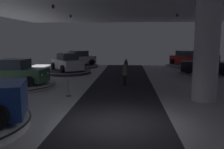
# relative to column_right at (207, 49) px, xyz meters

# --- Properties ---
(ground) EXTENTS (24.00, 44.00, 0.06)m
(ground) POSITION_rel_column_right_xyz_m (-4.54, -3.86, -2.77)
(ground) COLOR #B2B2B7
(column_right) EXTENTS (1.27, 1.27, 5.50)m
(column_right) POSITION_rel_column_right_xyz_m (0.00, 0.00, 0.00)
(column_right) COLOR silver
(column_right) RESTS_ON ground
(display_platform_far_right) EXTENTS (4.50, 4.50, 0.25)m
(display_platform_far_right) POSITION_rel_column_right_xyz_m (2.89, 9.03, -2.61)
(display_platform_far_right) COLOR #B7B7BC
(display_platform_far_right) RESTS_ON ground
(display_car_far_right) EXTENTS (4.53, 3.07, 1.71)m
(display_car_far_right) POSITION_rel_column_right_xyz_m (2.92, 9.02, -1.74)
(display_car_far_right) COLOR black
(display_car_far_right) RESTS_ON display_platform_far_right
(display_platform_far_left) EXTENTS (4.76, 4.76, 0.30)m
(display_platform_far_left) POSITION_rel_column_right_xyz_m (-10.06, 9.87, -2.58)
(display_platform_far_left) COLOR #333338
(display_platform_far_left) RESTS_ON ground
(display_car_far_left) EXTENTS (3.90, 4.47, 1.71)m
(display_car_far_left) POSITION_rel_column_right_xyz_m (-10.04, 9.85, -1.69)
(display_car_far_left) COLOR silver
(display_car_far_left) RESTS_ON display_platform_far_left
(display_platform_mid_left) EXTENTS (5.26, 5.26, 0.23)m
(display_platform_mid_left) POSITION_rel_column_right_xyz_m (-11.79, 2.85, -2.62)
(display_platform_mid_left) COLOR #B7B7BC
(display_platform_mid_left) RESTS_ON ground
(display_car_mid_left) EXTENTS (4.32, 2.41, 1.71)m
(display_car_mid_left) POSITION_rel_column_right_xyz_m (-11.82, 2.85, -1.76)
(display_car_mid_left) COLOR #2D5638
(display_car_mid_left) RESTS_ON display_platform_mid_left
(display_platform_deep_right) EXTENTS (4.89, 4.89, 0.27)m
(display_platform_deep_right) POSITION_rel_column_right_xyz_m (2.87, 16.24, -2.60)
(display_platform_deep_right) COLOR #B7B7BC
(display_platform_deep_right) RESTS_ON ground
(display_car_deep_right) EXTENTS (3.59, 4.56, 1.71)m
(display_car_deep_right) POSITION_rel_column_right_xyz_m (2.85, 16.26, -1.72)
(display_car_deep_right) COLOR red
(display_car_deep_right) RESTS_ON display_platform_deep_right
(display_platform_deep_left) EXTENTS (5.07, 5.07, 0.26)m
(display_platform_deep_left) POSITION_rel_column_right_xyz_m (-10.25, 15.40, -2.60)
(display_platform_deep_left) COLOR #333338
(display_platform_deep_left) RESTS_ON ground
(display_car_deep_left) EXTENTS (4.38, 4.07, 1.71)m
(display_car_deep_left) POSITION_rel_column_right_xyz_m (-10.22, 15.42, -1.73)
(display_car_deep_left) COLOR silver
(display_car_deep_left) RESTS_ON display_platform_deep_left
(visitor_walking_near) EXTENTS (0.32, 0.32, 1.59)m
(visitor_walking_near) POSITION_rel_column_right_xyz_m (-4.32, 3.87, -1.84)
(visitor_walking_near) COLOR black
(visitor_walking_near) RESTS_ON ground
(visitor_walking_far) EXTENTS (0.32, 0.32, 1.59)m
(visitor_walking_far) POSITION_rel_column_right_xyz_m (-4.28, 7.87, -1.84)
(visitor_walking_far) COLOR black
(visitor_walking_far) RESTS_ON ground
(stanchion_a) EXTENTS (0.28, 0.28, 1.01)m
(stanchion_a) POSITION_rel_column_right_xyz_m (-7.48, 0.42, -2.38)
(stanchion_a) COLOR #333338
(stanchion_a) RESTS_ON ground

